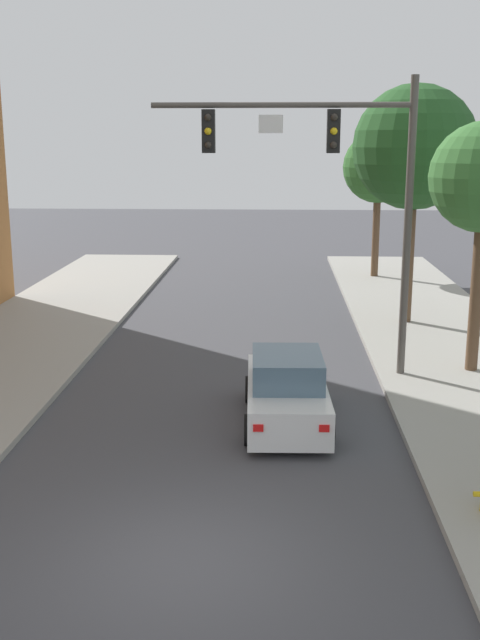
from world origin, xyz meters
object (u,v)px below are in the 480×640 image
at_px(street_tree_third, 415,148).
at_px(street_tree_farthest, 379,168).
at_px(traffic_signal_mast, 336,172).
at_px(car_lead_white, 287,392).

bearing_deg(street_tree_third, street_tree_farthest, 89.83).
xyz_separation_m(traffic_signal_mast, car_lead_white, (-1.20, -3.38, -4.62)).
height_order(street_tree_third, street_tree_farthest, street_tree_third).
distance_m(traffic_signal_mast, car_lead_white, 5.85).
height_order(traffic_signal_mast, car_lead_white, traffic_signal_mast).
bearing_deg(car_lead_white, traffic_signal_mast, 70.47).
bearing_deg(street_tree_third, traffic_signal_mast, -116.30).
xyz_separation_m(traffic_signal_mast, street_tree_farthest, (2.97, 14.89, -0.38)).
bearing_deg(street_tree_third, car_lead_white, -113.93).
distance_m(traffic_signal_mast, street_tree_farthest, 15.19).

